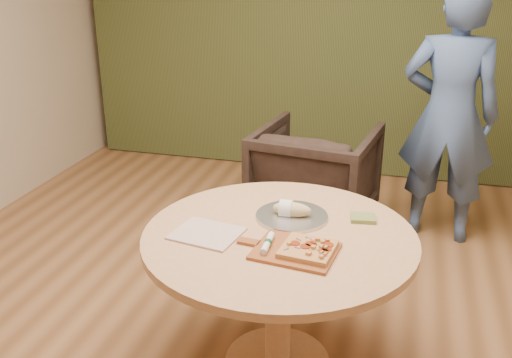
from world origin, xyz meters
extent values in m
cube|color=#C1AE92|center=(0.00, 3.01, 1.40)|extent=(5.00, 0.02, 2.80)
cube|color=#343C1B|center=(0.00, 2.90, 1.40)|extent=(4.80, 0.14, 2.78)
cylinder|color=tan|center=(0.13, 0.00, 0.35)|extent=(0.13, 0.13, 0.68)
cylinder|color=tan|center=(0.13, 0.00, 0.73)|extent=(1.28, 1.28, 0.04)
cube|color=brown|center=(0.24, -0.16, 0.76)|extent=(0.38, 0.32, 0.01)
cube|color=brown|center=(0.02, -0.14, 0.76)|extent=(0.11, 0.06, 0.01)
cube|color=tan|center=(0.29, -0.16, 0.78)|extent=(0.24, 0.24, 0.02)
cylinder|color=maroon|center=(0.30, -0.14, 0.79)|extent=(0.05, 0.05, 0.00)
cylinder|color=maroon|center=(0.37, -0.16, 0.79)|extent=(0.04, 0.04, 0.00)
cylinder|color=maroon|center=(0.28, -0.16, 0.79)|extent=(0.05, 0.05, 0.00)
cylinder|color=maroon|center=(0.36, -0.19, 0.79)|extent=(0.04, 0.04, 0.00)
cylinder|color=maroon|center=(0.23, -0.15, 0.79)|extent=(0.04, 0.04, 0.00)
cylinder|color=maroon|center=(0.37, -0.12, 0.79)|extent=(0.05, 0.05, 0.00)
cube|color=#DF9153|center=(0.36, -0.09, 0.79)|extent=(0.02, 0.02, 0.01)
cube|color=#DF9153|center=(0.36, -0.16, 0.79)|extent=(0.03, 0.03, 0.01)
cube|color=#DF9153|center=(0.31, -0.23, 0.79)|extent=(0.03, 0.03, 0.01)
cube|color=#DF9153|center=(0.36, -0.21, 0.79)|extent=(0.02, 0.02, 0.01)
cube|color=#DF9153|center=(0.35, -0.16, 0.79)|extent=(0.03, 0.03, 0.01)
cube|color=#DF9153|center=(0.21, -0.17, 0.79)|extent=(0.02, 0.02, 0.01)
cube|color=#DF9153|center=(0.35, -0.12, 0.79)|extent=(0.02, 0.02, 0.01)
cube|color=#DF9153|center=(0.32, -0.09, 0.79)|extent=(0.03, 0.03, 0.01)
cube|color=#DF9153|center=(0.37, -0.22, 0.79)|extent=(0.03, 0.03, 0.01)
cube|color=#DF9153|center=(0.32, -0.17, 0.79)|extent=(0.02, 0.02, 0.01)
cube|color=#DF9153|center=(0.36, -0.25, 0.79)|extent=(0.02, 0.02, 0.01)
cube|color=#217020|center=(0.27, -0.08, 0.79)|extent=(0.01, 0.01, 0.00)
cube|color=#217020|center=(0.30, -0.20, 0.79)|extent=(0.01, 0.01, 0.00)
cube|color=#217020|center=(0.36, -0.10, 0.79)|extent=(0.01, 0.01, 0.00)
cube|color=#217020|center=(0.35, -0.14, 0.79)|extent=(0.01, 0.01, 0.00)
cube|color=#217020|center=(0.35, -0.14, 0.79)|extent=(0.01, 0.01, 0.00)
cube|color=#217020|center=(0.34, -0.18, 0.79)|extent=(0.01, 0.01, 0.00)
cube|color=#217020|center=(0.33, -0.10, 0.79)|extent=(0.01, 0.01, 0.00)
cube|color=#217020|center=(0.21, -0.20, 0.79)|extent=(0.01, 0.01, 0.00)
cube|color=#217020|center=(0.37, -0.18, 0.79)|extent=(0.01, 0.01, 0.00)
cube|color=#9A4C7A|center=(0.29, -0.09, 0.79)|extent=(0.02, 0.03, 0.00)
cube|color=#9A4C7A|center=(0.25, -0.18, 0.79)|extent=(0.03, 0.01, 0.00)
cube|color=#9A4C7A|center=(0.20, -0.21, 0.79)|extent=(0.02, 0.03, 0.00)
cube|color=#9A4C7A|center=(0.24, -0.11, 0.79)|extent=(0.03, 0.02, 0.00)
cube|color=#9A4C7A|center=(0.31, -0.13, 0.79)|extent=(0.03, 0.02, 0.00)
cylinder|color=white|center=(0.11, -0.16, 0.78)|extent=(0.04, 0.17, 0.03)
cylinder|color=#194C26|center=(0.11, -0.16, 0.78)|extent=(0.03, 0.03, 0.03)
cube|color=silver|center=(0.11, -0.07, 0.78)|extent=(0.02, 0.04, 0.00)
cube|color=white|center=(-0.20, -0.10, 0.76)|extent=(0.34, 0.30, 0.01)
cylinder|color=silver|center=(0.15, 0.18, 0.75)|extent=(0.35, 0.35, 0.01)
cylinder|color=silver|center=(0.15, 0.18, 0.76)|extent=(0.36, 0.36, 0.02)
ellipsoid|color=#CDB77D|center=(0.15, 0.18, 0.79)|extent=(0.19, 0.08, 0.07)
cylinder|color=white|center=(0.12, 0.18, 0.79)|extent=(0.06, 0.09, 0.09)
cube|color=#52642D|center=(0.49, 0.25, 0.76)|extent=(0.13, 0.12, 0.02)
imported|color=black|center=(0.02, 1.67, 0.43)|extent=(0.94, 0.90, 0.86)
imported|color=#405A89|center=(0.93, 1.73, 0.91)|extent=(0.70, 0.49, 1.83)
camera|label=1|loc=(0.65, -2.32, 1.97)|focal=40.00mm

